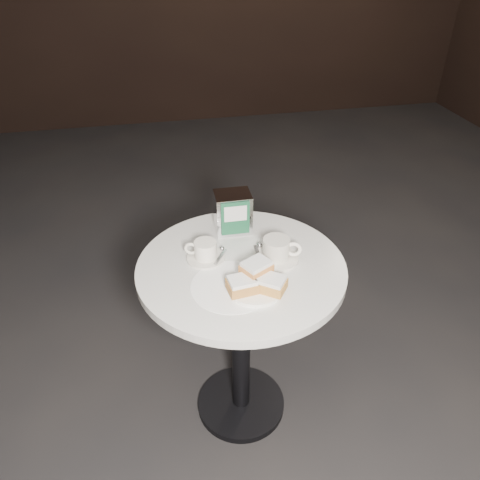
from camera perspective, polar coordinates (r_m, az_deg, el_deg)
The scene contains 9 objects.
ground at distance 2.10m, azimuth 0.12°, elevation -19.46°, with size 7.00×7.00×0.00m, color black.
cafe_table at distance 1.69m, azimuth 0.14°, elevation -8.36°, with size 0.70×0.70×0.74m.
sugar_spill at distance 1.47m, azimuth -0.94°, elevation -5.61°, with size 0.26×0.26×0.00m, color white.
beignet_plate at distance 1.44m, azimuth 1.98°, elevation -5.11°, with size 0.21×0.21×0.09m.
coffee_cup_left at distance 1.57m, azimuth -4.27°, elevation -1.42°, with size 0.16×0.16×0.07m.
coffee_cup_right at distance 1.57m, azimuth 4.47°, elevation -1.33°, with size 0.19×0.19×0.08m.
water_glass_left at distance 1.70m, azimuth -1.68°, elevation 2.82°, with size 0.08×0.08×0.12m.
water_glass_right at distance 1.71m, azimuth -0.07°, elevation 2.86°, with size 0.08×0.08×0.11m.
napkin_dispenser at distance 1.70m, azimuth -0.89°, elevation 3.40°, with size 0.13×0.11×0.15m.
Camera 1 is at (-0.26, -1.22, 1.69)m, focal length 35.00 mm.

